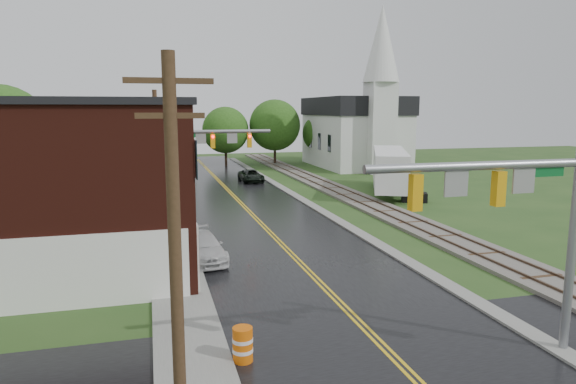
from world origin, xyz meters
name	(u,v)px	position (x,y,z in m)	size (l,w,h in m)	color
main_road	(243,206)	(0.00, 30.00, 0.00)	(10.00, 90.00, 0.02)	black
cross_road	(409,373)	(0.00, 2.00, 0.00)	(60.00, 9.00, 0.02)	black
curb_right	(290,193)	(5.40, 35.00, 0.00)	(0.80, 70.00, 0.12)	gray
sidewalk_left	(168,223)	(-6.20, 25.00, 0.00)	(2.40, 50.00, 0.12)	gray
brick_building	(35,189)	(-12.48, 15.00, 4.15)	(14.30, 10.30, 8.30)	#41150E
yellow_house	(94,178)	(-11.00, 26.00, 3.20)	(8.00, 7.00, 6.40)	tan
darkred_building	(117,176)	(-10.00, 35.00, 2.20)	(7.00, 6.00, 4.40)	#3F0F0C
church	(358,124)	(20.00, 53.74, 5.83)	(10.40, 18.40, 20.00)	silver
railroad	(336,190)	(10.00, 35.00, 0.11)	(3.20, 80.00, 0.30)	#59544C
traffic_signal_near	(519,205)	(3.47, 2.00, 4.97)	(7.34, 0.30, 7.20)	gray
traffic_signal_far	(203,149)	(-3.47, 27.00, 4.97)	(7.34, 0.43, 7.20)	gray
utility_pole_a	(175,256)	(-6.80, 0.00, 4.72)	(1.80, 0.28, 9.00)	#382616
utility_pole_b	(157,160)	(-6.80, 22.00, 4.72)	(1.80, 0.28, 9.00)	#382616
utility_pole_c	(153,139)	(-6.80, 44.00, 4.72)	(1.80, 0.28, 9.00)	#382616
tree_left_b	(2,138)	(-17.85, 31.90, 5.72)	(7.60, 7.60, 9.69)	black
tree_left_c	(75,145)	(-13.85, 39.90, 4.51)	(6.00, 6.00, 7.65)	black
tree_left_e	(133,138)	(-8.85, 45.90, 4.81)	(6.40, 6.40, 8.16)	black
suv_dark	(251,176)	(3.27, 43.34, 0.66)	(2.18, 4.73, 1.32)	black
pickup_white	(202,247)	(-4.80, 15.36, 0.70)	(1.97, 4.84, 1.40)	silver
semi_trailer	(390,168)	(14.39, 32.63, 2.38)	(7.80, 12.97, 4.04)	black
construction_barrel	(243,345)	(-4.68, 4.00, 0.56)	(0.63, 0.63, 1.13)	#D25909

